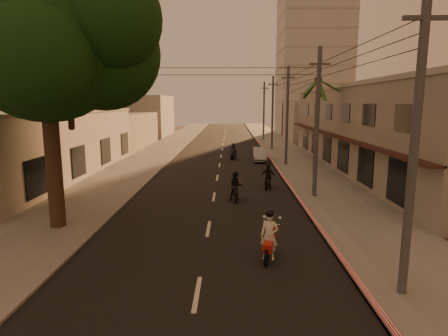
{
  "coord_description": "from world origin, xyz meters",
  "views": [
    {
      "loc": [
        1.0,
        -14.58,
        5.76
      ],
      "look_at": [
        0.64,
        6.99,
        2.01
      ],
      "focal_mm": 30.0,
      "sensor_mm": 36.0,
      "label": 1
    }
  ],
  "objects_px": {
    "parked_car": "(260,154)",
    "scooter_mid_a": "(236,187)",
    "broadleaf_tree": "(54,39)",
    "scooter_mid_b": "(268,177)",
    "palm_tree": "(318,85)",
    "scooter_red": "(269,237)",
    "scooter_far_a": "(233,152)"
  },
  "relations": [
    {
      "from": "broadleaf_tree",
      "to": "parked_car",
      "type": "distance_m",
      "value": 24.39
    },
    {
      "from": "scooter_mid_a",
      "to": "parked_car",
      "type": "relative_size",
      "value": 0.45
    },
    {
      "from": "palm_tree",
      "to": "scooter_red",
      "type": "bearing_deg",
      "value": -107.7
    },
    {
      "from": "palm_tree",
      "to": "parked_car",
      "type": "distance_m",
      "value": 10.1
    },
    {
      "from": "scooter_mid_a",
      "to": "parked_car",
      "type": "height_order",
      "value": "scooter_mid_a"
    },
    {
      "from": "scooter_red",
      "to": "scooter_mid_a",
      "type": "bearing_deg",
      "value": 111.8
    },
    {
      "from": "scooter_red",
      "to": "scooter_mid_b",
      "type": "bearing_deg",
      "value": 98.89
    },
    {
      "from": "palm_tree",
      "to": "scooter_red",
      "type": "relative_size",
      "value": 4.22
    },
    {
      "from": "broadleaf_tree",
      "to": "scooter_mid_b",
      "type": "bearing_deg",
      "value": 38.96
    },
    {
      "from": "parked_car",
      "to": "scooter_mid_a",
      "type": "bearing_deg",
      "value": -97.33
    },
    {
      "from": "palm_tree",
      "to": "scooter_mid_b",
      "type": "distance_m",
      "value": 9.56
    },
    {
      "from": "scooter_red",
      "to": "scooter_far_a",
      "type": "relative_size",
      "value": 1.15
    },
    {
      "from": "scooter_red",
      "to": "scooter_far_a",
      "type": "distance_m",
      "value": 25.14
    },
    {
      "from": "scooter_mid_a",
      "to": "scooter_mid_b",
      "type": "bearing_deg",
      "value": 54.83
    },
    {
      "from": "palm_tree",
      "to": "parked_car",
      "type": "bearing_deg",
      "value": 120.8
    },
    {
      "from": "broadleaf_tree",
      "to": "palm_tree",
      "type": "xyz_separation_m",
      "value": [
        14.61,
        13.86,
        -1.33
      ]
    },
    {
      "from": "scooter_red",
      "to": "parked_car",
      "type": "xyz_separation_m",
      "value": [
        1.57,
        23.99,
        -0.19
      ]
    },
    {
      "from": "scooter_far_a",
      "to": "parked_car",
      "type": "relative_size",
      "value": 0.41
    },
    {
      "from": "palm_tree",
      "to": "parked_car",
      "type": "relative_size",
      "value": 2.0
    },
    {
      "from": "scooter_mid_b",
      "to": "scooter_far_a",
      "type": "distance_m",
      "value": 13.58
    },
    {
      "from": "palm_tree",
      "to": "scooter_mid_a",
      "type": "distance_m",
      "value": 12.74
    },
    {
      "from": "broadleaf_tree",
      "to": "scooter_red",
      "type": "height_order",
      "value": "broadleaf_tree"
    },
    {
      "from": "palm_tree",
      "to": "scooter_mid_a",
      "type": "xyz_separation_m",
      "value": [
        -6.66,
        -8.82,
        -6.33
      ]
    },
    {
      "from": "scooter_mid_b",
      "to": "parked_car",
      "type": "height_order",
      "value": "scooter_mid_b"
    },
    {
      "from": "broadleaf_tree",
      "to": "scooter_mid_a",
      "type": "distance_m",
      "value": 12.13
    },
    {
      "from": "palm_tree",
      "to": "scooter_far_a",
      "type": "bearing_deg",
      "value": 130.58
    },
    {
      "from": "scooter_red",
      "to": "scooter_mid_a",
      "type": "relative_size",
      "value": 1.05
    },
    {
      "from": "palm_tree",
      "to": "scooter_mid_b",
      "type": "xyz_separation_m",
      "value": [
        -4.43,
        -5.62,
        -6.35
      ]
    },
    {
      "from": "palm_tree",
      "to": "scooter_mid_a",
      "type": "relative_size",
      "value": 4.42
    },
    {
      "from": "parked_car",
      "to": "palm_tree",
      "type": "bearing_deg",
      "value": -56.67
    },
    {
      "from": "palm_tree",
      "to": "scooter_mid_b",
      "type": "height_order",
      "value": "palm_tree"
    },
    {
      "from": "scooter_far_a",
      "to": "scooter_mid_a",
      "type": "bearing_deg",
      "value": -70.5
    }
  ]
}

